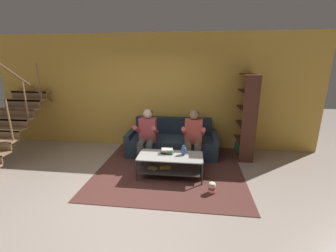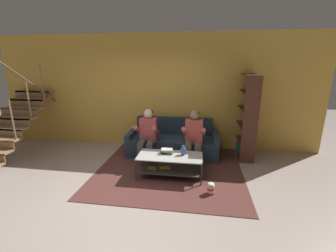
{
  "view_description": "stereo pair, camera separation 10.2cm",
  "coord_description": "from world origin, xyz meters",
  "px_view_note": "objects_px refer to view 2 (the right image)",
  "views": [
    {
      "loc": [
        1.13,
        -3.31,
        2.19
      ],
      "look_at": [
        0.6,
        1.04,
        0.95
      ],
      "focal_mm": 24.0,
      "sensor_mm": 36.0,
      "label": 1
    },
    {
      "loc": [
        1.24,
        -3.29,
        2.19
      ],
      "look_at": [
        0.6,
        1.04,
        0.95
      ],
      "focal_mm": 24.0,
      "sensor_mm": 36.0,
      "label": 2
    }
  ],
  "objects_px": {
    "couch": "(173,142)",
    "book_stack": "(167,151)",
    "coffee_table": "(170,162)",
    "bookshelf": "(247,123)",
    "vase": "(183,151)",
    "person_seated_right": "(194,136)",
    "person_seated_left": "(148,134)",
    "popcorn_tub": "(211,189)"
  },
  "relations": [
    {
      "from": "couch",
      "to": "popcorn_tub",
      "type": "height_order",
      "value": "couch"
    },
    {
      "from": "bookshelf",
      "to": "couch",
      "type": "bearing_deg",
      "value": -171.54
    },
    {
      "from": "book_stack",
      "to": "couch",
      "type": "bearing_deg",
      "value": 90.62
    },
    {
      "from": "book_stack",
      "to": "bookshelf",
      "type": "height_order",
      "value": "bookshelf"
    },
    {
      "from": "person_seated_left",
      "to": "person_seated_right",
      "type": "xyz_separation_m",
      "value": [
        1.03,
        0.0,
        0.0
      ]
    },
    {
      "from": "vase",
      "to": "couch",
      "type": "bearing_deg",
      "value": 107.08
    },
    {
      "from": "couch",
      "to": "book_stack",
      "type": "bearing_deg",
      "value": -89.38
    },
    {
      "from": "bookshelf",
      "to": "vase",
      "type": "bearing_deg",
      "value": -135.97
    },
    {
      "from": "coffee_table",
      "to": "bookshelf",
      "type": "xyz_separation_m",
      "value": [
        1.68,
        1.45,
        0.49
      ]
    },
    {
      "from": "book_stack",
      "to": "bookshelf",
      "type": "xyz_separation_m",
      "value": [
        1.75,
        1.34,
        0.3
      ]
    },
    {
      "from": "couch",
      "to": "vase",
      "type": "height_order",
      "value": "couch"
    },
    {
      "from": "person_seated_right",
      "to": "coffee_table",
      "type": "relative_size",
      "value": 0.95
    },
    {
      "from": "vase",
      "to": "coffee_table",
      "type": "bearing_deg",
      "value": -164.65
    },
    {
      "from": "coffee_table",
      "to": "book_stack",
      "type": "height_order",
      "value": "book_stack"
    },
    {
      "from": "vase",
      "to": "bookshelf",
      "type": "xyz_separation_m",
      "value": [
        1.42,
        1.37,
        0.26
      ]
    },
    {
      "from": "couch",
      "to": "vase",
      "type": "xyz_separation_m",
      "value": [
        0.34,
        -1.11,
        0.25
      ]
    },
    {
      "from": "coffee_table",
      "to": "book_stack",
      "type": "xyz_separation_m",
      "value": [
        -0.07,
        0.11,
        0.19
      ]
    },
    {
      "from": "vase",
      "to": "popcorn_tub",
      "type": "distance_m",
      "value": 0.91
    },
    {
      "from": "book_stack",
      "to": "coffee_table",
      "type": "bearing_deg",
      "value": -57.45
    },
    {
      "from": "coffee_table",
      "to": "popcorn_tub",
      "type": "height_order",
      "value": "coffee_table"
    },
    {
      "from": "couch",
      "to": "vase",
      "type": "bearing_deg",
      "value": -72.92
    },
    {
      "from": "coffee_table",
      "to": "person_seated_right",
      "type": "bearing_deg",
      "value": 57.2
    },
    {
      "from": "coffee_table",
      "to": "bookshelf",
      "type": "distance_m",
      "value": 2.27
    },
    {
      "from": "person_seated_left",
      "to": "vase",
      "type": "distance_m",
      "value": 1.06
    },
    {
      "from": "couch",
      "to": "bookshelf",
      "type": "xyz_separation_m",
      "value": [
        1.76,
        0.26,
        0.5
      ]
    },
    {
      "from": "person_seated_right",
      "to": "popcorn_tub",
      "type": "distance_m",
      "value": 1.38
    },
    {
      "from": "person_seated_right",
      "to": "vase",
      "type": "height_order",
      "value": "person_seated_right"
    },
    {
      "from": "vase",
      "to": "popcorn_tub",
      "type": "relative_size",
      "value": 0.91
    },
    {
      "from": "couch",
      "to": "coffee_table",
      "type": "bearing_deg",
      "value": -86.1
    },
    {
      "from": "person_seated_left",
      "to": "coffee_table",
      "type": "distance_m",
      "value": 0.97
    },
    {
      "from": "person_seated_left",
      "to": "popcorn_tub",
      "type": "distance_m",
      "value": 1.92
    },
    {
      "from": "person_seated_right",
      "to": "popcorn_tub",
      "type": "xyz_separation_m",
      "value": [
        0.35,
        -1.21,
        -0.55
      ]
    },
    {
      "from": "person_seated_right",
      "to": "bookshelf",
      "type": "bearing_deg",
      "value": 31.67
    },
    {
      "from": "person_seated_right",
      "to": "couch",
      "type": "bearing_deg",
      "value": 135.61
    },
    {
      "from": "book_stack",
      "to": "bookshelf",
      "type": "distance_m",
      "value": 2.22
    },
    {
      "from": "coffee_table",
      "to": "book_stack",
      "type": "bearing_deg",
      "value": 122.55
    },
    {
      "from": "bookshelf",
      "to": "book_stack",
      "type": "bearing_deg",
      "value": -142.63
    },
    {
      "from": "person_seated_left",
      "to": "bookshelf",
      "type": "distance_m",
      "value": 2.41
    },
    {
      "from": "couch",
      "to": "person_seated_left",
      "type": "bearing_deg",
      "value": -135.57
    },
    {
      "from": "couch",
      "to": "coffee_table",
      "type": "xyz_separation_m",
      "value": [
        0.08,
        -1.18,
        0.01
      ]
    },
    {
      "from": "coffee_table",
      "to": "popcorn_tub",
      "type": "distance_m",
      "value": 0.97
    },
    {
      "from": "person_seated_left",
      "to": "vase",
      "type": "xyz_separation_m",
      "value": [
        0.86,
        -0.6,
        -0.12
      ]
    }
  ]
}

